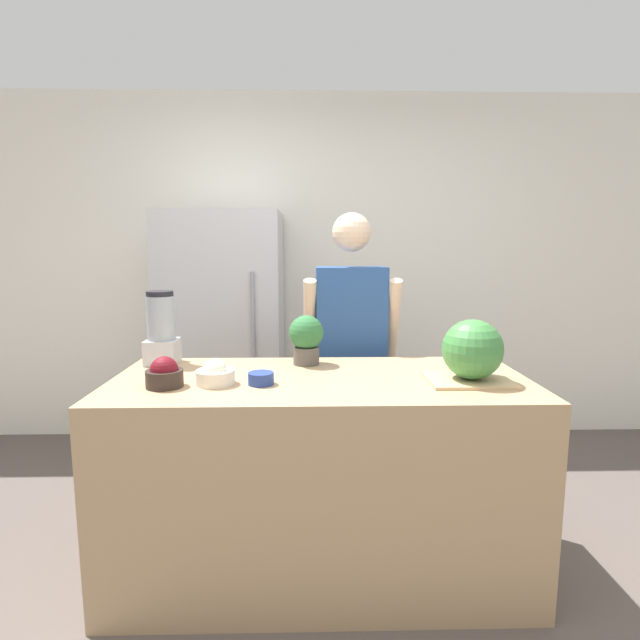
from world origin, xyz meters
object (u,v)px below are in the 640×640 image
Objects in this scene: bowl_small_blue at (261,378)px; refrigerator at (225,336)px; watermelon at (472,349)px; person at (351,356)px; blender at (161,330)px; potted_plant at (306,338)px; bowl_cream at (215,375)px; bowl_cherries at (164,374)px.

refrigerator is at bearing 105.05° from bowl_small_blue.
person is at bearing 120.98° from watermelon.
refrigerator is at bearing 82.59° from blender.
potted_plant is (0.71, -0.03, -0.04)m from blender.
person reaches higher than blender.
watermelon is 2.36× the size of bowl_small_blue.
watermelon is 1.46m from blender.
bowl_cream is 0.52m from blender.
person is at bearing 60.19° from bowl_small_blue.
watermelon is at bearing -25.72° from potted_plant.
watermelon is 0.71× the size of blender.
bowl_cherries reaches higher than bowl_cream.
watermelon is 1.06× the size of potted_plant.
watermelon is 1.09m from bowl_cream.
bowl_small_blue is at bearing -36.64° from blender.
bowl_cherries is 0.94× the size of bowl_cream.
refrigerator reaches higher than blender.
potted_plant is at bearing 62.24° from bowl_small_blue.
blender reaches higher than potted_plant.
bowl_cream is (-0.63, -0.76, 0.09)m from person.
bowl_cream is at bearing 178.28° from bowl_small_blue.
person reaches higher than bowl_small_blue.
watermelon is 1.68× the size of bowl_cherries.
bowl_cherries is 0.39m from bowl_small_blue.
bowl_cream is 0.19m from bowl_small_blue.
potted_plant is at bearing 42.86° from bowl_cream.
person is 10.99× the size of bowl_cherries.
potted_plant is (-0.70, 0.34, -0.01)m from watermelon.
potted_plant is (0.19, 0.36, 0.11)m from bowl_small_blue.
person is at bearing -38.51° from refrigerator.
bowl_cream is at bearing -129.60° from person.
bowl_cream is 1.49× the size of bowl_small_blue.
blender reaches higher than watermelon.
refrigerator is 7.08× the size of potted_plant.
bowl_cream is 0.52m from potted_plant.
refrigerator reaches higher than bowl_small_blue.
bowl_small_blue is (0.38, -1.42, 0.08)m from refrigerator.
watermelon is 0.78m from potted_plant.
potted_plant reaches higher than bowl_cream.
bowl_small_blue is at bearing -117.76° from potted_plant.
watermelon is at bearing -14.60° from blender.
bowl_cream reaches higher than bowl_small_blue.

